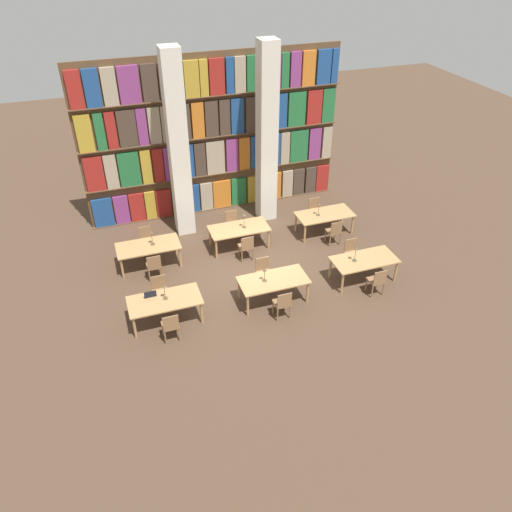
# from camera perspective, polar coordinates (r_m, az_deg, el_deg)

# --- Properties ---
(ground_plane) EXTENTS (40.00, 40.00, 0.00)m
(ground_plane) POSITION_cam_1_polar(r_m,az_deg,el_deg) (15.25, -0.17, -1.74)
(ground_plane) COLOR #4C3828
(bookshelf_bank) EXTENTS (8.99, 0.35, 5.50)m
(bookshelf_bank) POSITION_cam_1_polar(r_m,az_deg,el_deg) (17.53, -4.76, 13.29)
(bookshelf_bank) COLOR brown
(bookshelf_bank) RESTS_ON ground_plane
(pillar_left) EXTENTS (0.59, 0.59, 6.00)m
(pillar_left) POSITION_cam_1_polar(r_m,az_deg,el_deg) (16.05, -8.90, 12.11)
(pillar_left) COLOR silver
(pillar_left) RESTS_ON ground_plane
(pillar_center) EXTENTS (0.59, 0.59, 6.00)m
(pillar_center) POSITION_cam_1_polar(r_m,az_deg,el_deg) (16.76, 1.24, 13.51)
(pillar_center) COLOR silver
(pillar_center) RESTS_ON ground_plane
(reading_table_0) EXTENTS (1.91, 0.94, 0.73)m
(reading_table_0) POSITION_cam_1_polar(r_m,az_deg,el_deg) (13.30, -10.38, -5.20)
(reading_table_0) COLOR tan
(reading_table_0) RESTS_ON ground_plane
(chair_0) EXTENTS (0.42, 0.40, 0.89)m
(chair_0) POSITION_cam_1_polar(r_m,az_deg,el_deg) (12.84, -9.74, -7.85)
(chair_0) COLOR olive
(chair_0) RESTS_ON ground_plane
(chair_1) EXTENTS (0.42, 0.40, 0.89)m
(chair_1) POSITION_cam_1_polar(r_m,az_deg,el_deg) (13.99, -10.91, -3.85)
(chair_1) COLOR olive
(chair_1) RESTS_ON ground_plane
(desk_lamp_0) EXTENTS (0.14, 0.14, 0.47)m
(desk_lamp_0) POSITION_cam_1_polar(r_m,az_deg,el_deg) (13.09, -10.44, -3.75)
(desk_lamp_0) COLOR brown
(desk_lamp_0) RESTS_ON reading_table_0
(laptop) EXTENTS (0.32, 0.22, 0.21)m
(laptop) POSITION_cam_1_polar(r_m,az_deg,el_deg) (13.42, -12.00, -4.36)
(laptop) COLOR silver
(laptop) RESTS_ON reading_table_0
(reading_table_1) EXTENTS (1.91, 0.94, 0.73)m
(reading_table_1) POSITION_cam_1_polar(r_m,az_deg,el_deg) (13.77, 1.99, -2.96)
(reading_table_1) COLOR tan
(reading_table_1) RESTS_ON ground_plane
(chair_2) EXTENTS (0.42, 0.40, 0.89)m
(chair_2) POSITION_cam_1_polar(r_m,az_deg,el_deg) (13.33, 3.07, -5.42)
(chair_2) COLOR olive
(chair_2) RESTS_ON ground_plane
(chair_3) EXTENTS (0.42, 0.40, 0.89)m
(chair_3) POSITION_cam_1_polar(r_m,az_deg,el_deg) (14.43, 0.87, -1.77)
(chair_3) COLOR olive
(chair_3) RESTS_ON ground_plane
(desk_lamp_1) EXTENTS (0.14, 0.14, 0.41)m
(desk_lamp_1) POSITION_cam_1_polar(r_m,az_deg,el_deg) (13.51, 0.99, -1.93)
(desk_lamp_1) COLOR brown
(desk_lamp_1) RESTS_ON reading_table_1
(reading_table_2) EXTENTS (1.91, 0.94, 0.73)m
(reading_table_2) POSITION_cam_1_polar(r_m,az_deg,el_deg) (14.88, 12.25, -0.60)
(reading_table_2) COLOR tan
(reading_table_2) RESTS_ON ground_plane
(chair_4) EXTENTS (0.42, 0.40, 0.89)m
(chair_4) POSITION_cam_1_polar(r_m,az_deg,el_deg) (14.49, 13.68, -2.75)
(chair_4) COLOR olive
(chair_4) RESTS_ON ground_plane
(chair_5) EXTENTS (0.42, 0.40, 0.89)m
(chair_5) POSITION_cam_1_polar(r_m,az_deg,el_deg) (15.51, 10.89, 0.43)
(chair_5) COLOR olive
(chair_5) RESTS_ON ground_plane
(desk_lamp_2) EXTENTS (0.14, 0.14, 0.50)m
(desk_lamp_2) POSITION_cam_1_polar(r_m,az_deg,el_deg) (14.53, 11.33, 0.55)
(desk_lamp_2) COLOR brown
(desk_lamp_2) RESTS_ON reading_table_2
(reading_table_3) EXTENTS (1.91, 0.94, 0.73)m
(reading_table_3) POSITION_cam_1_polar(r_m,az_deg,el_deg) (15.48, -12.20, 0.94)
(reading_table_3) COLOR tan
(reading_table_3) RESTS_ON ground_plane
(chair_6) EXTENTS (0.42, 0.40, 0.89)m
(chair_6) POSITION_cam_1_polar(r_m,az_deg,el_deg) (14.96, -11.57, -1.10)
(chair_6) COLOR olive
(chair_6) RESTS_ON ground_plane
(chair_7) EXTENTS (0.42, 0.40, 0.89)m
(chair_7) POSITION_cam_1_polar(r_m,az_deg,el_deg) (16.21, -12.44, 1.86)
(chair_7) COLOR olive
(chair_7) RESTS_ON ground_plane
(desk_lamp_3) EXTENTS (0.14, 0.14, 0.48)m
(desk_lamp_3) POSITION_cam_1_polar(r_m,az_deg,el_deg) (15.30, -11.85, 2.33)
(desk_lamp_3) COLOR brown
(desk_lamp_3) RESTS_ON reading_table_3
(reading_table_4) EXTENTS (1.91, 0.94, 0.73)m
(reading_table_4) POSITION_cam_1_polar(r_m,az_deg,el_deg) (16.01, -1.96, 3.01)
(reading_table_4) COLOR tan
(reading_table_4) RESTS_ON ground_plane
(chair_8) EXTENTS (0.42, 0.40, 0.89)m
(chair_8) POSITION_cam_1_polar(r_m,az_deg,el_deg) (15.49, -1.11, 1.09)
(chair_8) COLOR olive
(chair_8) RESTS_ON ground_plane
(chair_9) EXTENTS (0.42, 0.40, 0.89)m
(chair_9) POSITION_cam_1_polar(r_m,az_deg,el_deg) (16.72, -2.72, 3.80)
(chair_9) COLOR olive
(chair_9) RESTS_ON ground_plane
(desk_lamp_4) EXTENTS (0.14, 0.14, 0.50)m
(desk_lamp_4) POSITION_cam_1_polar(r_m,az_deg,el_deg) (15.81, -1.38, 4.34)
(desk_lamp_4) COLOR brown
(desk_lamp_4) RESTS_ON reading_table_4
(reading_table_5) EXTENTS (1.91, 0.94, 0.73)m
(reading_table_5) POSITION_cam_1_polar(r_m,az_deg,el_deg) (16.93, 7.84, 4.57)
(reading_table_5) COLOR tan
(reading_table_5) RESTS_ON ground_plane
(chair_10) EXTENTS (0.42, 0.40, 0.89)m
(chair_10) POSITION_cam_1_polar(r_m,az_deg,el_deg) (16.44, 8.94, 2.81)
(chair_10) COLOR olive
(chair_10) RESTS_ON ground_plane
(chair_11) EXTENTS (0.42, 0.40, 0.89)m
(chair_11) POSITION_cam_1_polar(r_m,az_deg,el_deg) (17.59, 6.76, 5.28)
(chair_11) COLOR olive
(chair_11) RESTS_ON ground_plane
(desk_lamp_5) EXTENTS (0.14, 0.14, 0.47)m
(desk_lamp_5) POSITION_cam_1_polar(r_m,az_deg,el_deg) (16.63, 7.19, 5.59)
(desk_lamp_5) COLOR brown
(desk_lamp_5) RESTS_ON reading_table_5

